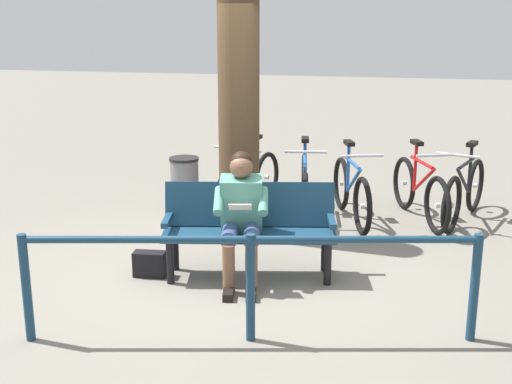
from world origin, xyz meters
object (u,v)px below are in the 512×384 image
Objects in this scene: bench at (249,223)px; tree_trunk at (239,100)px; bicycle_orange at (249,184)px; bicycle_red at (351,192)px; bicycle_purple at (420,191)px; litter_bin at (185,191)px; handbag at (150,264)px; bicycle_blue at (305,187)px; person_reading at (241,212)px; bicycle_green at (464,192)px.

tree_trunk is (0.38, -1.19, 1.00)m from bench.
bicycle_orange is (0.07, -0.80, -1.14)m from tree_trunk.
bicycle_purple is at bearing 85.75° from bicycle_red.
bicycle_orange is at bearing -108.54° from bicycle_purple.
bench is 0.55× the size of tree_trunk.
bicycle_orange is (-0.61, -0.66, -0.04)m from litter_bin.
tree_trunk reaches higher than litter_bin.
bicycle_red is at bearing -163.65° from litter_bin.
bicycle_red is (-1.72, -2.14, 0.24)m from handbag.
bench is 1.03× the size of bicycle_red.
bicycle_blue is at bearing -153.56° from litter_bin.
litter_bin is 0.50× the size of bicycle_red.
person_reading is 3.17m from bicycle_green.
bicycle_red is at bearing 99.38° from bicycle_orange.
bicycle_blue is at bearing -117.18° from handbag.
litter_bin is 0.50× the size of bicycle_green.
bicycle_orange is at bearing -113.42° from bicycle_red.
bicycle_orange is (0.45, -1.99, -0.15)m from bench.
tree_trunk is (0.35, -1.36, 0.84)m from person_reading.
litter_bin is at bearing -95.33° from bicycle_purple.
tree_trunk is 3.74× the size of litter_bin.
bench is at bearing 128.83° from litter_bin.
bicycle_green is at bearing -159.29° from tree_trunk.
bicycle_blue reaches higher than bench.
bicycle_purple reaches higher than handbag.
bicycle_blue reaches higher than litter_bin.
tree_trunk is 1.30m from litter_bin.
litter_bin is at bearing -28.40° from bicycle_orange.
bicycle_green is 0.96× the size of bicycle_blue.
bicycle_orange is at bearing -90.10° from person_reading.
person_reading is 0.74× the size of bicycle_red.
litter_bin is (1.07, -1.33, -0.10)m from bench.
tree_trunk is 1.40m from bicycle_orange.
bicycle_green and bicycle_purple have the same top height.
litter_bin reaches higher than handbag.
bicycle_orange is at bearing -132.78° from litter_bin.
handbag is at bearing 70.07° from tree_trunk.
tree_trunk is 1.89× the size of bicycle_purple.
bicycle_purple reaches higher than bench.
bench reaches higher than handbag.
bench is 2.63m from bicycle_purple.
tree_trunk is at bearing -78.43° from bicycle_red.
bicycle_green and bicycle_blue have the same top height.
bicycle_red is (0.79, 0.20, 0.00)m from bicycle_purple.
bicycle_purple and bicycle_orange have the same top height.
bicycle_green reaches higher than handbag.
bicycle_red is (-1.19, -0.69, -1.14)m from tree_trunk.
person_reading reaches higher than bicycle_purple.
litter_bin is at bearing -62.20° from bench.
tree_trunk reaches higher than bicycle_red.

